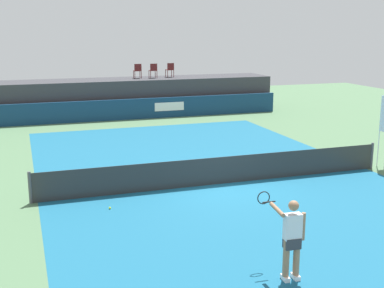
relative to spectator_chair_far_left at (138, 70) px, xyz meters
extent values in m
plane|color=#4C704C|center=(-0.66, -12.40, -2.69)|extent=(48.00, 48.00, 0.00)
cube|color=#16597A|center=(-0.66, -15.40, -2.69)|extent=(12.00, 22.00, 0.00)
cube|color=navy|center=(-0.66, -1.90, -2.09)|extent=(18.00, 0.20, 1.20)
cube|color=white|center=(1.43, -2.01, -2.03)|extent=(1.80, 0.02, 0.50)
cube|color=#38383D|center=(-0.66, -0.10, -1.59)|extent=(18.00, 2.80, 2.20)
cylinder|color=#561919|center=(0.21, 0.27, -0.27)|extent=(0.04, 0.04, 0.44)
cylinder|color=#561919|center=(-0.20, 0.28, -0.27)|extent=(0.04, 0.04, 0.44)
cylinder|color=#561919|center=(0.20, -0.13, -0.27)|extent=(0.04, 0.04, 0.44)
cylinder|color=#561919|center=(-0.20, -0.12, -0.27)|extent=(0.04, 0.04, 0.44)
cube|color=#561919|center=(0.00, 0.08, -0.04)|extent=(0.45, 0.45, 0.03)
cube|color=#561919|center=(0.00, -0.13, 0.19)|extent=(0.44, 0.03, 0.42)
cylinder|color=#561919|center=(1.17, 0.19, -0.27)|extent=(0.04, 0.04, 0.44)
cylinder|color=#561919|center=(0.76, 0.19, -0.27)|extent=(0.04, 0.04, 0.44)
cylinder|color=#561919|center=(1.17, -0.21, -0.27)|extent=(0.04, 0.04, 0.44)
cylinder|color=#561919|center=(0.77, -0.22, -0.27)|extent=(0.04, 0.04, 0.44)
cube|color=#561919|center=(0.97, -0.01, -0.04)|extent=(0.45, 0.45, 0.03)
cube|color=#561919|center=(0.97, -0.22, 0.19)|extent=(0.44, 0.03, 0.42)
cylinder|color=#561919|center=(2.28, 0.36, -0.27)|extent=(0.04, 0.04, 0.44)
cylinder|color=#561919|center=(1.88, 0.34, -0.27)|extent=(0.04, 0.04, 0.44)
cylinder|color=#561919|center=(2.31, -0.04, -0.27)|extent=(0.04, 0.04, 0.44)
cylinder|color=#561919|center=(1.90, -0.06, -0.27)|extent=(0.04, 0.04, 0.44)
cube|color=#561919|center=(2.09, 0.15, -0.04)|extent=(0.46, 0.46, 0.03)
cube|color=#561919|center=(2.11, -0.06, 0.19)|extent=(0.44, 0.05, 0.42)
cylinder|color=white|center=(5.96, -15.20, -1.99)|extent=(0.04, 0.04, 1.40)
cube|color=#2D2D2D|center=(-0.66, -15.40, -2.22)|extent=(12.40, 0.02, 0.95)
cylinder|color=#4C4C51|center=(-6.86, -15.40, -2.19)|extent=(0.10, 0.10, 1.00)
cylinder|color=#4C4C51|center=(5.54, -15.40, -2.19)|extent=(0.10, 0.10, 1.00)
cube|color=white|center=(-1.64, -22.23, -2.64)|extent=(0.13, 0.27, 0.10)
cylinder|color=#997051|center=(-1.64, -22.23, -2.18)|extent=(0.14, 0.14, 0.82)
cube|color=white|center=(-1.88, -22.22, -2.64)|extent=(0.13, 0.27, 0.10)
cylinder|color=#997051|center=(-1.88, -22.22, -2.18)|extent=(0.14, 0.14, 0.82)
cube|color=#333338|center=(-1.76, -22.23, -1.85)|extent=(0.35, 0.24, 0.24)
cube|color=silver|center=(-1.76, -22.23, -1.49)|extent=(0.37, 0.22, 0.56)
sphere|color=#997051|center=(-1.76, -22.23, -1.03)|extent=(0.22, 0.22, 0.22)
cylinder|color=#997051|center=(-1.52, -22.24, -1.51)|extent=(0.09, 0.09, 0.60)
cylinder|color=#997051|center=(-1.98, -21.94, -1.19)|extent=(0.12, 0.61, 0.14)
cylinder|color=black|center=(-1.96, -21.52, -1.16)|extent=(0.30, 0.05, 0.03)
torus|color=black|center=(-1.95, -21.24, -1.16)|extent=(0.30, 0.04, 0.30)
sphere|color=#D8EA33|center=(-4.66, -16.68, -2.66)|extent=(0.07, 0.07, 0.07)
camera|label=1|loc=(-6.93, -30.98, 2.53)|focal=47.74mm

